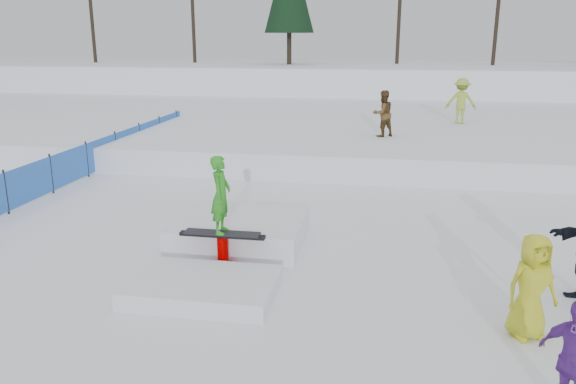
% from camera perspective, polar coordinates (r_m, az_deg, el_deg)
% --- Properties ---
extents(ground, '(120.00, 120.00, 0.00)m').
position_cam_1_polar(ground, '(10.01, -4.84, -8.99)').
color(ground, white).
extents(snow_berm, '(60.00, 14.00, 2.40)m').
position_cam_1_polar(snow_berm, '(38.98, 6.42, 11.06)').
color(snow_berm, white).
rests_on(snow_berm, ground).
extents(snow_midrise, '(50.00, 18.00, 0.80)m').
position_cam_1_polar(snow_midrise, '(25.19, 4.34, 6.90)').
color(snow_midrise, white).
rests_on(snow_midrise, ground).
extents(safety_fence, '(0.05, 16.00, 1.10)m').
position_cam_1_polar(safety_fence, '(18.13, -19.74, 3.15)').
color(safety_fence, blue).
rests_on(safety_fence, ground).
extents(walker_olive, '(0.98, 0.93, 1.59)m').
position_cam_1_polar(walker_olive, '(19.73, 9.62, 7.86)').
color(walker_olive, '#4F3819').
rests_on(walker_olive, snow_midrise).
extents(walker_ygreen, '(1.23, 0.81, 1.79)m').
position_cam_1_polar(walker_ygreen, '(23.43, 17.18, 8.81)').
color(walker_ygreen, '#9EB839').
rests_on(walker_ygreen, snow_midrise).
extents(spectator_purple, '(0.81, 0.91, 1.48)m').
position_cam_1_polar(spectator_purple, '(7.05, 27.02, -15.16)').
color(spectator_purple, '#6A2C9E').
rests_on(spectator_purple, ground).
extents(spectator_yellow, '(0.88, 0.73, 1.54)m').
position_cam_1_polar(spectator_yellow, '(8.65, 23.51, -8.79)').
color(spectator_yellow, gold).
rests_on(spectator_yellow, ground).
extents(jib_rail_feature, '(2.60, 4.40, 2.11)m').
position_cam_1_polar(jib_rail_feature, '(11.00, -5.80, -4.99)').
color(jib_rail_feature, white).
rests_on(jib_rail_feature, ground).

